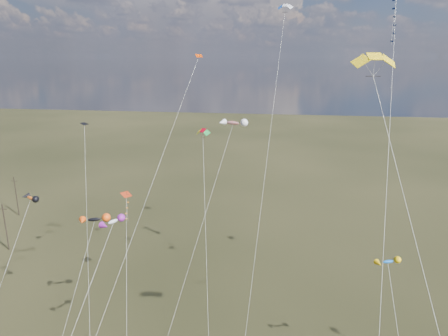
# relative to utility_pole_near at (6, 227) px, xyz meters

# --- Properties ---
(utility_pole_near) EXTENTS (1.40, 0.20, 8.00)m
(utility_pole_near) POSITION_rel_utility_pole_near_xyz_m (0.00, 0.00, 0.00)
(utility_pole_near) COLOR black
(utility_pole_near) RESTS_ON ground
(utility_pole_far) EXTENTS (1.40, 0.20, 8.00)m
(utility_pole_far) POSITION_rel_utility_pole_near_xyz_m (-8.00, 14.00, 0.00)
(utility_pole_far) COLOR black
(utility_pole_far) RESTS_ON ground
(diamond_navy_tall) EXTENTS (4.34, 25.19, 36.74)m
(diamond_navy_tall) POSITION_rel_utility_pole_near_xyz_m (53.50, -16.00, 27.44)
(diamond_navy_tall) COLOR #0A1B54
(diamond_navy_tall) RESTS_ON ground
(diamond_black_mid) EXTENTS (5.31, 12.81, 22.72)m
(diamond_black_mid) POSITION_rel_utility_pole_near_xyz_m (20.37, -10.12, 11.73)
(diamond_black_mid) COLOR black
(diamond_black_mid) RESTS_ON ground
(diamond_red_low) EXTENTS (4.57, 12.36, 14.13)m
(diamond_red_low) POSITION_rel_utility_pole_near_xyz_m (24.93, -8.84, 7.52)
(diamond_red_low) COLOR #A42B10
(diamond_red_low) RESTS_ON ground
(diamond_orange_center) EXTENTS (9.15, 19.22, 31.21)m
(diamond_orange_center) POSITION_rel_utility_pole_near_xyz_m (31.15, -12.41, 16.36)
(diamond_orange_center) COLOR #DB3800
(diamond_orange_center) RESTS_ON ground
(parafoil_yellow) EXTENTS (8.49, 19.64, 31.63)m
(parafoil_yellow) POSITION_rel_utility_pole_near_xyz_m (50.41, -24.63, 26.72)
(parafoil_yellow) COLOR yellow
(parafoil_yellow) RESTS_ON ground
(parafoil_blue_white) EXTENTS (3.97, 20.69, 37.96)m
(parafoil_blue_white) POSITION_rel_utility_pole_near_xyz_m (43.87, 2.62, 32.97)
(parafoil_blue_white) COLOR blue
(parafoil_blue_white) RESTS_ON ground
(parafoil_tricolor) EXTENTS (4.28, 14.33, 22.18)m
(parafoil_tricolor) POSITION_rel_utility_pole_near_xyz_m (34.01, -4.00, 17.42)
(parafoil_tricolor) COLOR yellow
(parafoil_tricolor) RESTS_ON ground
(novelty_black_orange) EXTENTS (3.56, 8.52, 13.66)m
(novelty_black_orange) POSITION_rel_utility_pole_near_xyz_m (23.53, -14.85, 8.99)
(novelty_black_orange) COLOR black
(novelty_black_orange) RESTS_ON ground
(novelty_orange_black) EXTENTS (2.97, 12.91, 15.33)m
(novelty_orange_black) POSITION_rel_utility_pole_near_xyz_m (15.14, -13.78, 10.70)
(novelty_orange_black) COLOR orange
(novelty_orange_black) RESTS_ON ground
(novelty_white_purple) EXTENTS (3.99, 14.76, 16.34)m
(novelty_white_purple) POSITION_rel_utility_pole_near_xyz_m (28.80, -21.35, 11.73)
(novelty_white_purple) COLOR silver
(novelty_white_purple) RESTS_ON ground
(novelty_redwhite_stripe) EXTENTS (7.43, 17.89, 22.81)m
(novelty_redwhite_stripe) POSITION_rel_utility_pole_near_xyz_m (37.44, -0.43, 18.04)
(novelty_redwhite_stripe) COLOR red
(novelty_redwhite_stripe) RESTS_ON ground
(novelty_blue_yellow) EXTENTS (2.79, 8.81, 13.27)m
(novelty_blue_yellow) POSITION_rel_utility_pole_near_xyz_m (54.32, -19.56, 8.71)
(novelty_blue_yellow) COLOR blue
(novelty_blue_yellow) RESTS_ON ground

